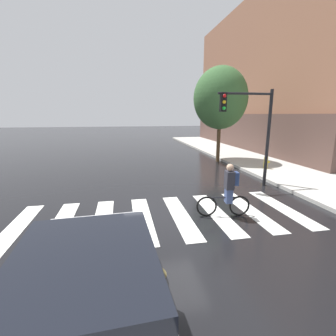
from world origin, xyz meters
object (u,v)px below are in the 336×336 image
manhole_cover (151,275)px  street_tree_near (220,98)px  cyclist (228,190)px  fire_hydrant (266,162)px  sedan_near (89,304)px  traffic_light_near (252,122)px

manhole_cover → street_tree_near: street_tree_near is taller
cyclist → fire_hydrant: (4.81, 5.49, -0.31)m
sedan_near → traffic_light_near: size_ratio=1.11×
street_tree_near → manhole_cover: bearing=-118.0°
manhole_cover → fire_hydrant: bearing=46.6°
manhole_cover → fire_hydrant: (7.53, 7.95, 0.53)m
sedan_near → cyclist: cyclist is taller
manhole_cover → cyclist: cyclist is taller
manhole_cover → fire_hydrant: 10.97m
street_tree_near → cyclist: bearing=-110.4°
traffic_light_near → sedan_near: bearing=-130.9°
sedan_near → manhole_cover: bearing=58.0°
traffic_light_near → street_tree_near: street_tree_near is taller
cyclist → sedan_near: bearing=-132.6°
traffic_light_near → fire_hydrant: 4.34m
cyclist → traffic_light_near: size_ratio=0.41×
manhole_cover → fire_hydrant: fire_hydrant is taller
cyclist → traffic_light_near: bearing=51.6°
traffic_light_near → street_tree_near: 6.07m
cyclist → street_tree_near: street_tree_near is taller
manhole_cover → traffic_light_near: (4.98, 5.32, 2.86)m
manhole_cover → street_tree_near: (5.95, 11.17, 4.19)m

